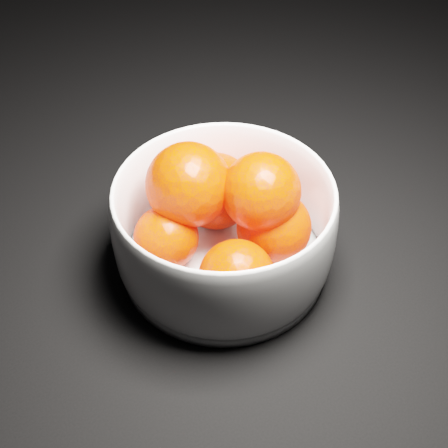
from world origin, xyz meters
TOP-DOWN VIEW (x-y plane):
  - ground at (0.00, 0.00)m, footprint 3.00×3.00m
  - bowl at (-0.18, -0.25)m, footprint 0.22×0.22m
  - orange_pile at (-0.17, -0.24)m, footprint 0.17×0.19m

SIDE VIEW (x-z plane):
  - ground at x=0.00m, z-range 0.00..0.00m
  - bowl at x=-0.18m, z-range 0.00..0.11m
  - orange_pile at x=-0.17m, z-range 0.00..0.13m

